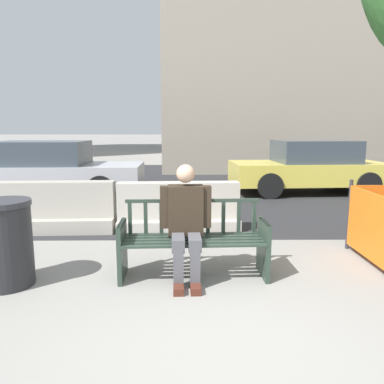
{
  "coord_description": "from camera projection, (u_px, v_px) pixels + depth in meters",
  "views": [
    {
      "loc": [
        -0.31,
        -2.9,
        1.72
      ],
      "look_at": [
        -0.25,
        2.76,
        0.75
      ],
      "focal_mm": 35.0,
      "sensor_mm": 36.0,
      "label": 1
    }
  ],
  "objects": [
    {
      "name": "seated_person",
      "position": [
        186.0,
        220.0,
        4.23
      ],
      "size": [
        0.58,
        0.73,
        1.31
      ],
      "color": "#2D2319",
      "rests_on": "ground"
    },
    {
      "name": "car_taxi_near",
      "position": [
        310.0,
        167.0,
        9.99
      ],
      "size": [
        4.12,
        2.01,
        1.4
      ],
      "color": "#DBC64C",
      "rests_on": "ground"
    },
    {
      "name": "jersey_barrier_centre",
      "position": [
        179.0,
        212.0,
        6.23
      ],
      "size": [
        2.03,
        0.78,
        0.84
      ],
      "color": "#ADA89E",
      "rests_on": "ground"
    },
    {
      "name": "jersey_barrier_left",
      "position": [
        55.0,
        211.0,
        6.3
      ],
      "size": [
        2.03,
        0.76,
        0.84
      ],
      "color": "#9E998E",
      "rests_on": "ground"
    },
    {
      "name": "trash_bin",
      "position": [
        5.0,
        243.0,
        4.07
      ],
      "size": [
        0.59,
        0.59,
        0.96
      ],
      "color": "#232326",
      "rests_on": "ground"
    },
    {
      "name": "ground_plane",
      "position": [
        225.0,
        335.0,
        3.15
      ],
      "size": [
        200.0,
        200.0,
        0.0
      ],
      "primitive_type": "plane",
      "color": "gray"
    },
    {
      "name": "car_sedan_far",
      "position": [
        48.0,
        170.0,
        9.38
      ],
      "size": [
        4.61,
        1.95,
        1.4
      ],
      "color": "#B7B7BC",
      "rests_on": "ground"
    },
    {
      "name": "street_asphalt",
      "position": [
        198.0,
        183.0,
        11.72
      ],
      "size": [
        120.0,
        12.0,
        0.01
      ],
      "primitive_type": "cube",
      "color": "#28282B",
      "rests_on": "ground"
    },
    {
      "name": "street_bench",
      "position": [
        193.0,
        243.0,
        4.34
      ],
      "size": [
        1.71,
        0.58,
        0.88
      ],
      "color": "#28382D",
      "rests_on": "ground"
    }
  ]
}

